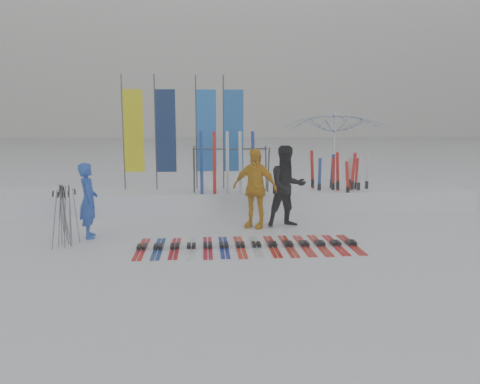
{
  "coord_description": "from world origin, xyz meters",
  "views": [
    {
      "loc": [
        -0.59,
        -8.48,
        2.57
      ],
      "look_at": [
        0.2,
        1.6,
        1.0
      ],
      "focal_mm": 35.0,
      "sensor_mm": 36.0,
      "label": 1
    }
  ],
  "objects": [
    {
      "name": "ground",
      "position": [
        0.0,
        0.0,
        0.0
      ],
      "size": [
        120.0,
        120.0,
        0.0
      ],
      "primitive_type": "plane",
      "color": "white",
      "rests_on": "ground"
    },
    {
      "name": "snow_bank",
      "position": [
        0.0,
        4.6,
        0.3
      ],
      "size": [
        14.0,
        1.6,
        0.6
      ],
      "primitive_type": "cube",
      "color": "white",
      "rests_on": "ground"
    },
    {
      "name": "person_blue",
      "position": [
        -3.1,
        1.78,
        0.82
      ],
      "size": [
        0.53,
        0.68,
        1.65
      ],
      "primitive_type": "imported",
      "rotation": [
        0.0,
        0.0,
        1.81
      ],
      "color": "blue",
      "rests_on": "ground"
    },
    {
      "name": "person_black",
      "position": [
        1.41,
        2.54,
        0.98
      ],
      "size": [
        1.08,
        0.92,
        1.96
      ],
      "primitive_type": "imported",
      "rotation": [
        0.0,
        0.0,
        0.2
      ],
      "color": "black",
      "rests_on": "ground"
    },
    {
      "name": "person_yellow",
      "position": [
        0.62,
        2.48,
        0.95
      ],
      "size": [
        1.2,
        0.93,
        1.9
      ],
      "primitive_type": "imported",
      "rotation": [
        0.0,
        0.0,
        -0.48
      ],
      "color": "orange",
      "rests_on": "ground"
    },
    {
      "name": "tent_canopy",
      "position": [
        3.32,
        5.17,
        1.43
      ],
      "size": [
        3.54,
        3.6,
        2.85
      ],
      "primitive_type": "imported",
      "rotation": [
        0.0,
        0.0,
        0.15
      ],
      "color": "white",
      "rests_on": "ground"
    },
    {
      "name": "ski_row",
      "position": [
        0.3,
        0.72,
        0.04
      ],
      "size": [
        4.46,
        1.69,
        0.07
      ],
      "color": "red",
      "rests_on": "ground"
    },
    {
      "name": "pole_cluster",
      "position": [
        -3.44,
        1.17,
        0.6
      ],
      "size": [
        0.44,
        0.79,
        1.25
      ],
      "color": "#595B60",
      "rests_on": "ground"
    },
    {
      "name": "feather_flags",
      "position": [
        -1.13,
        4.89,
        2.24
      ],
      "size": [
        3.39,
        0.09,
        3.2
      ],
      "color": "#383A3F",
      "rests_on": "ground"
    },
    {
      "name": "ski_rack",
      "position": [
        0.15,
        4.2,
        1.38
      ],
      "size": [
        2.04,
        0.8,
        1.23
      ],
      "color": "#383A3F",
      "rests_on": "ground"
    },
    {
      "name": "upright_skis",
      "position": [
        3.32,
        4.38,
        0.79
      ],
      "size": [
        1.63,
        0.92,
        1.69
      ],
      "color": "silver",
      "rests_on": "ground"
    }
  ]
}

